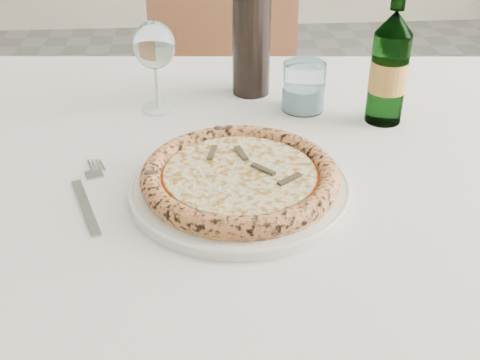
{
  "coord_description": "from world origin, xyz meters",
  "views": [
    {
      "loc": [
        -0.04,
        -0.95,
        1.21
      ],
      "look_at": [
        0.01,
        -0.24,
        0.78
      ],
      "focal_mm": 45.0,
      "sensor_mm": 36.0,
      "label": 1
    }
  ],
  "objects_px": {
    "tumbler": "(304,90)",
    "wine_bottle": "(251,29)",
    "wine_glass": "(154,48)",
    "beer_bottle": "(389,68)",
    "dining_table": "(235,202)",
    "plate": "(240,187)",
    "pizza": "(240,176)",
    "chair_far": "(226,93)"
  },
  "relations": [
    {
      "from": "chair_far",
      "to": "pizza",
      "type": "distance_m",
      "value": 0.91
    },
    {
      "from": "pizza",
      "to": "dining_table",
      "type": "bearing_deg",
      "value": 89.99
    },
    {
      "from": "dining_table",
      "to": "tumbler",
      "type": "distance_m",
      "value": 0.25
    },
    {
      "from": "wine_glass",
      "to": "wine_bottle",
      "type": "bearing_deg",
      "value": 20.63
    },
    {
      "from": "wine_glass",
      "to": "beer_bottle",
      "type": "distance_m",
      "value": 0.39
    },
    {
      "from": "plate",
      "to": "pizza",
      "type": "distance_m",
      "value": 0.02
    },
    {
      "from": "pizza",
      "to": "wine_glass",
      "type": "relative_size",
      "value": 1.71
    },
    {
      "from": "beer_bottle",
      "to": "wine_bottle",
      "type": "height_order",
      "value": "wine_bottle"
    },
    {
      "from": "wine_glass",
      "to": "beer_bottle",
      "type": "bearing_deg",
      "value": -10.96
    },
    {
      "from": "plate",
      "to": "wine_bottle",
      "type": "distance_m",
      "value": 0.37
    },
    {
      "from": "plate",
      "to": "tumbler",
      "type": "xyz_separation_m",
      "value": [
        0.13,
        0.27,
        0.03
      ]
    },
    {
      "from": "tumbler",
      "to": "wine_bottle",
      "type": "relative_size",
      "value": 0.3
    },
    {
      "from": "wine_glass",
      "to": "tumbler",
      "type": "xyz_separation_m",
      "value": [
        0.26,
        -0.02,
        -0.08
      ]
    },
    {
      "from": "beer_bottle",
      "to": "dining_table",
      "type": "bearing_deg",
      "value": -157.0
    },
    {
      "from": "plate",
      "to": "wine_bottle",
      "type": "xyz_separation_m",
      "value": [
        0.05,
        0.35,
        0.11
      ]
    },
    {
      "from": "plate",
      "to": "beer_bottle",
      "type": "xyz_separation_m",
      "value": [
        0.26,
        0.21,
        0.09
      ]
    },
    {
      "from": "dining_table",
      "to": "beer_bottle",
      "type": "height_order",
      "value": "beer_bottle"
    },
    {
      "from": "dining_table",
      "to": "plate",
      "type": "relative_size",
      "value": 5.15
    },
    {
      "from": "plate",
      "to": "pizza",
      "type": "xyz_separation_m",
      "value": [
        -0.0,
        0.0,
        0.02
      ]
    },
    {
      "from": "beer_bottle",
      "to": "chair_far",
      "type": "bearing_deg",
      "value": 109.57
    },
    {
      "from": "dining_table",
      "to": "beer_bottle",
      "type": "bearing_deg",
      "value": 23.0
    },
    {
      "from": "dining_table",
      "to": "beer_bottle",
      "type": "relative_size",
      "value": 6.68
    },
    {
      "from": "pizza",
      "to": "wine_bottle",
      "type": "relative_size",
      "value": 0.96
    },
    {
      "from": "dining_table",
      "to": "wine_bottle",
      "type": "bearing_deg",
      "value": 79.3
    },
    {
      "from": "plate",
      "to": "wine_glass",
      "type": "bearing_deg",
      "value": 113.4
    },
    {
      "from": "wine_glass",
      "to": "beer_bottle",
      "type": "relative_size",
      "value": 0.67
    },
    {
      "from": "tumbler",
      "to": "pizza",
      "type": "bearing_deg",
      "value": -116.33
    },
    {
      "from": "beer_bottle",
      "to": "plate",
      "type": "bearing_deg",
      "value": -141.18
    },
    {
      "from": "pizza",
      "to": "wine_bottle",
      "type": "bearing_deg",
      "value": 82.3
    },
    {
      "from": "dining_table",
      "to": "wine_glass",
      "type": "height_order",
      "value": "wine_glass"
    },
    {
      "from": "wine_glass",
      "to": "wine_bottle",
      "type": "distance_m",
      "value": 0.18
    },
    {
      "from": "beer_bottle",
      "to": "wine_bottle",
      "type": "distance_m",
      "value": 0.26
    },
    {
      "from": "tumbler",
      "to": "wine_bottle",
      "type": "height_order",
      "value": "wine_bottle"
    },
    {
      "from": "dining_table",
      "to": "wine_glass",
      "type": "xyz_separation_m",
      "value": [
        -0.12,
        0.19,
        0.2
      ]
    },
    {
      "from": "chair_far",
      "to": "wine_glass",
      "type": "relative_size",
      "value": 5.8
    },
    {
      "from": "chair_far",
      "to": "wine_glass",
      "type": "xyz_separation_m",
      "value": [
        -0.15,
        -0.59,
        0.34
      ]
    },
    {
      "from": "plate",
      "to": "pizza",
      "type": "relative_size",
      "value": 1.13
    },
    {
      "from": "pizza",
      "to": "wine_glass",
      "type": "distance_m",
      "value": 0.32
    },
    {
      "from": "plate",
      "to": "wine_glass",
      "type": "height_order",
      "value": "wine_glass"
    },
    {
      "from": "chair_far",
      "to": "pizza",
      "type": "bearing_deg",
      "value": -91.83
    },
    {
      "from": "dining_table",
      "to": "plate",
      "type": "distance_m",
      "value": 0.14
    },
    {
      "from": "plate",
      "to": "pizza",
      "type": "height_order",
      "value": "pizza"
    }
  ]
}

